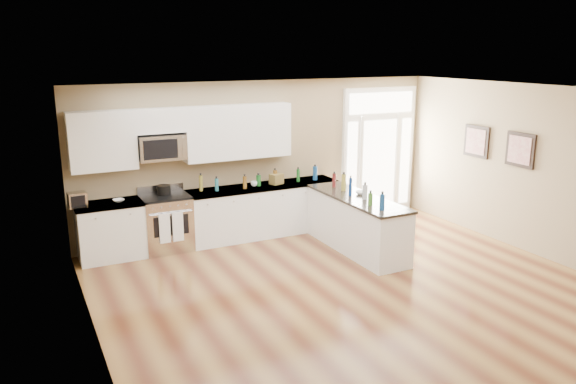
{
  "coord_description": "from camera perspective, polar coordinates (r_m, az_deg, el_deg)",
  "views": [
    {
      "loc": [
        -4.16,
        -5.39,
        3.34
      ],
      "look_at": [
        -0.49,
        2.0,
        1.24
      ],
      "focal_mm": 35.0,
      "sensor_mm": 36.0,
      "label": 1
    }
  ],
  "objects": [
    {
      "name": "back_cabinet_right",
      "position": [
        10.34,
        -2.49,
        -2.01
      ],
      "size": [
        2.85,
        0.66,
        0.94
      ],
      "color": "white",
      "rests_on": "ground"
    },
    {
      "name": "cup_counter",
      "position": [
        10.13,
        -3.47,
        0.85
      ],
      "size": [
        0.13,
        0.13,
        0.09
      ],
      "primitive_type": "imported",
      "rotation": [
        0.0,
        0.0,
        0.08
      ],
      "color": "white",
      "rests_on": "back_cabinet_right"
    },
    {
      "name": "bowl_peninsula",
      "position": [
        9.63,
        7.41,
        -0.07
      ],
      "size": [
        0.23,
        0.23,
        0.05
      ],
      "primitive_type": "imported",
      "rotation": [
        0.0,
        0.0,
        0.41
      ],
      "color": "white",
      "rests_on": "peninsula_cabinet"
    },
    {
      "name": "upper_cabinet_left",
      "position": [
        9.42,
        -18.36,
        4.94
      ],
      "size": [
        1.04,
        0.33,
        0.95
      ],
      "primitive_type": "cube",
      "color": "white",
      "rests_on": "room_shell"
    },
    {
      "name": "cardboard_box",
      "position": [
        10.27,
        -1.18,
        1.33
      ],
      "size": [
        0.27,
        0.23,
        0.19
      ],
      "primitive_type": "cube",
      "rotation": [
        0.0,
        0.0,
        0.3
      ],
      "color": "brown",
      "rests_on": "back_cabinet_right"
    },
    {
      "name": "upper_cabinet_right",
      "position": [
        10.0,
        -5.11,
        6.11
      ],
      "size": [
        1.94,
        0.33,
        0.95
      ],
      "primitive_type": "cube",
      "color": "white",
      "rests_on": "room_shell"
    },
    {
      "name": "wall_art_near",
      "position": [
        10.88,
        18.59,
        4.89
      ],
      "size": [
        0.05,
        0.58,
        0.58
      ],
      "color": "black",
      "rests_on": "room_shell"
    },
    {
      "name": "kitchen_range",
      "position": [
        9.77,
        -12.25,
        -3.06
      ],
      "size": [
        0.8,
        0.7,
        1.08
      ],
      "color": "silver",
      "rests_on": "ground"
    },
    {
      "name": "wall_art_far",
      "position": [
        10.21,
        22.52,
        3.97
      ],
      "size": [
        0.05,
        0.58,
        0.58
      ],
      "color": "black",
      "rests_on": "room_shell"
    },
    {
      "name": "counter_bottles",
      "position": [
        9.75,
        2.27,
        0.8
      ],
      "size": [
        2.32,
        2.45,
        0.31
      ],
      "color": "#19591E",
      "rests_on": "back_cabinet_right"
    },
    {
      "name": "bowl_left",
      "position": [
        9.49,
        -16.83,
        -0.83
      ],
      "size": [
        0.21,
        0.21,
        0.04
      ],
      "primitive_type": "imported",
      "rotation": [
        0.0,
        0.0,
        0.23
      ],
      "color": "white",
      "rests_on": "back_cabinet_left"
    },
    {
      "name": "ground",
      "position": [
        7.58,
        10.33,
        -12.08
      ],
      "size": [
        8.0,
        8.0,
        0.0
      ],
      "primitive_type": "plane",
      "color": "#522817"
    },
    {
      "name": "toaster_oven",
      "position": [
        9.36,
        -20.62,
        -0.74
      ],
      "size": [
        0.29,
        0.23,
        0.24
      ],
      "primitive_type": "cube",
      "rotation": [
        0.0,
        0.0,
        0.07
      ],
      "color": "silver",
      "rests_on": "back_cabinet_left"
    },
    {
      "name": "upper_cabinet_short",
      "position": [
        9.55,
        -12.94,
        7.09
      ],
      "size": [
        0.82,
        0.33,
        0.4
      ],
      "primitive_type": "cube",
      "color": "white",
      "rests_on": "room_shell"
    },
    {
      "name": "back_cabinet_left",
      "position": [
        9.62,
        -17.48,
        -3.94
      ],
      "size": [
        1.1,
        0.66,
        0.94
      ],
      "color": "white",
      "rests_on": "ground"
    },
    {
      "name": "room_shell",
      "position": [
        7.0,
        10.95,
        0.57
      ],
      "size": [
        8.0,
        8.0,
        8.0
      ],
      "color": "#907C5B",
      "rests_on": "ground"
    },
    {
      "name": "microwave",
      "position": [
        9.58,
        -12.74,
        4.46
      ],
      "size": [
        0.78,
        0.41,
        0.42
      ],
      "color": "silver",
      "rests_on": "room_shell"
    },
    {
      "name": "entry_door",
      "position": [
        11.68,
        9.17,
        4.08
      ],
      "size": [
        1.7,
        0.1,
        2.6
      ],
      "color": "white",
      "rests_on": "ground"
    },
    {
      "name": "stockpot",
      "position": [
        9.71,
        -12.51,
        0.25
      ],
      "size": [
        0.3,
        0.3,
        0.18
      ],
      "primitive_type": "cylinder",
      "rotation": [
        0.0,
        0.0,
        -0.41
      ],
      "color": "black",
      "rests_on": "kitchen_range"
    },
    {
      "name": "peninsula_cabinet",
      "position": [
        9.62,
        6.96,
        -3.39
      ],
      "size": [
        0.69,
        2.32,
        0.94
      ],
      "color": "white",
      "rests_on": "ground"
    }
  ]
}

